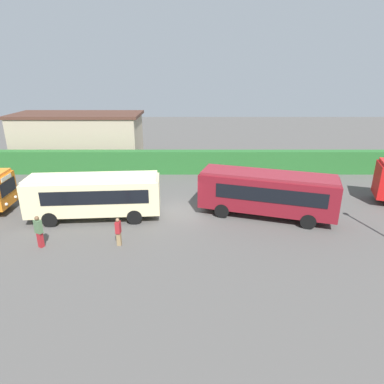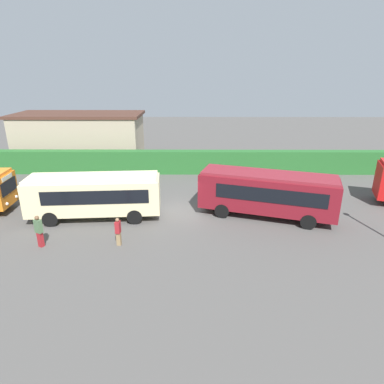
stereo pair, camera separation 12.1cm
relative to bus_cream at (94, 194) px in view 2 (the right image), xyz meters
name	(u,v)px [view 2 (the right image)]	position (x,y,z in m)	size (l,w,h in m)	color
ground_plane	(181,211)	(5.75, 1.28, -1.75)	(102.34, 102.34, 0.00)	#514F4C
bus_cream	(94,194)	(0.00, 0.00, 0.00)	(9.01, 3.02, 3.03)	beige
bus_maroon	(267,192)	(11.68, 0.38, 0.05)	(9.44, 5.17, 3.12)	maroon
person_left	(39,230)	(-2.11, -3.94, -0.72)	(0.50, 0.43, 1.93)	maroon
person_center	(114,193)	(0.77, 2.32, -0.74)	(0.45, 0.33, 1.90)	#334C8C
person_right	(118,231)	(2.35, -3.73, -0.84)	(0.29, 0.40, 1.72)	olive
person_far	(138,190)	(2.45, 3.06, -0.77)	(0.39, 0.53, 1.86)	olive
hedge_row	(184,162)	(5.75, 10.70, -0.64)	(63.17, 1.12, 2.23)	#27642A
depot_building	(81,138)	(-5.66, 15.10, 0.90)	(13.49, 5.89, 5.28)	tan
traffic_cone	(62,181)	(-4.99, 7.11, -1.45)	(0.36, 0.36, 0.60)	orange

